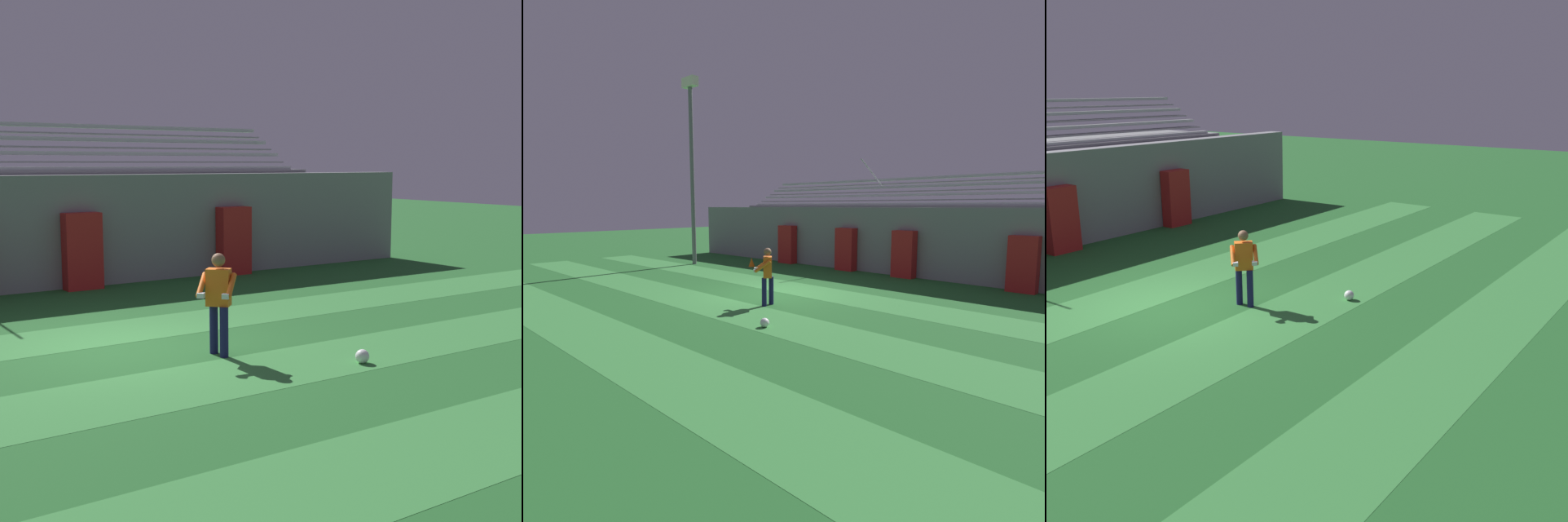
# 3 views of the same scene
# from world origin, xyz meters

# --- Properties ---
(ground_plane) EXTENTS (80.00, 80.00, 0.00)m
(ground_plane) POSITION_xyz_m (0.00, 0.00, 0.00)
(ground_plane) COLOR #236028
(turf_stripe_near) EXTENTS (28.00, 1.80, 0.01)m
(turf_stripe_near) POSITION_xyz_m (0.00, -6.00, 0.00)
(turf_stripe_near) COLOR #38843D
(turf_stripe_near) RESTS_ON ground
(turf_stripe_mid) EXTENTS (28.00, 1.80, 0.01)m
(turf_stripe_mid) POSITION_xyz_m (0.00, -2.41, 0.00)
(turf_stripe_mid) COLOR #38843D
(turf_stripe_mid) RESTS_ON ground
(turf_stripe_far) EXTENTS (28.00, 1.80, 0.01)m
(turf_stripe_far) POSITION_xyz_m (0.00, 1.19, 0.00)
(turf_stripe_far) COLOR #38843D
(turf_stripe_far) RESTS_ON ground
(back_wall) EXTENTS (24.00, 0.60, 2.80)m
(back_wall) POSITION_xyz_m (0.00, 6.50, 1.40)
(back_wall) COLOR gray
(back_wall) RESTS_ON ground
(padding_pillar_gate_left) EXTENTS (0.91, 0.44, 1.89)m
(padding_pillar_gate_left) POSITION_xyz_m (-1.43, 5.95, 0.94)
(padding_pillar_gate_left) COLOR #B21E1E
(padding_pillar_gate_left) RESTS_ON ground
(padding_pillar_gate_right) EXTENTS (0.91, 0.44, 1.89)m
(padding_pillar_gate_right) POSITION_xyz_m (1.43, 5.95, 0.94)
(padding_pillar_gate_right) COLOR #B21E1E
(padding_pillar_gate_right) RESTS_ON ground
(padding_pillar_far_left) EXTENTS (0.91, 0.44, 1.89)m
(padding_pillar_far_left) POSITION_xyz_m (-5.04, 5.95, 0.94)
(padding_pillar_far_left) COLOR #B21E1E
(padding_pillar_far_left) RESTS_ON ground
(padding_pillar_far_right) EXTENTS (0.91, 0.44, 1.89)m
(padding_pillar_far_right) POSITION_xyz_m (5.79, 5.95, 0.94)
(padding_pillar_far_right) COLOR #B21E1E
(padding_pillar_far_right) RESTS_ON ground
(bleacher_stand) EXTENTS (18.00, 3.35, 5.03)m
(bleacher_stand) POSITION_xyz_m (-0.00, 8.49, 1.50)
(bleacher_stand) COLOR gray
(bleacher_stand) RESTS_ON ground
(floodlight_pole) EXTENTS (0.90, 0.36, 8.90)m
(floodlight_pole) POSITION_xyz_m (-8.10, 2.46, 5.55)
(floodlight_pole) COLOR slate
(floodlight_pole) RESTS_ON ground
(goalkeeper) EXTENTS (0.74, 0.74, 1.67)m
(goalkeeper) POSITION_xyz_m (1.07, -1.29, 0.95)
(goalkeeper) COLOR #19194C
(goalkeeper) RESTS_ON ground
(soccer_ball) EXTENTS (0.22, 0.22, 0.22)m
(soccer_ball) POSITION_xyz_m (2.71, -2.93, 0.11)
(soccer_ball) COLOR white
(soccer_ball) RESTS_ON ground
(traffic_cone) EXTENTS (0.30, 0.30, 0.42)m
(traffic_cone) POSITION_xyz_m (-5.34, 3.81, 0.21)
(traffic_cone) COLOR orange
(traffic_cone) RESTS_ON ground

